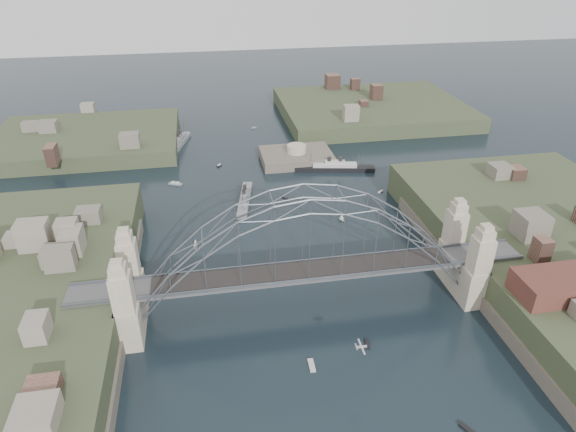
# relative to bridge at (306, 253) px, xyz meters

# --- Properties ---
(ground) EXTENTS (500.00, 500.00, 0.00)m
(ground) POSITION_rel_bridge_xyz_m (0.00, 0.00, -12.32)
(ground) COLOR black
(ground) RESTS_ON ground
(bridge) EXTENTS (84.00, 13.80, 24.60)m
(bridge) POSITION_rel_bridge_xyz_m (0.00, 0.00, 0.00)
(bridge) COLOR #4D4D4F
(bridge) RESTS_ON ground
(shore_east) EXTENTS (50.50, 90.00, 12.00)m
(shore_east) POSITION_rel_bridge_xyz_m (57.32, 0.00, -10.35)
(shore_east) COLOR #364026
(shore_east) RESTS_ON ground
(headland_nw) EXTENTS (60.00, 45.00, 9.00)m
(headland_nw) POSITION_rel_bridge_xyz_m (-55.00, 95.00, -11.82)
(headland_nw) COLOR #364026
(headland_nw) RESTS_ON ground
(headland_ne) EXTENTS (70.00, 55.00, 9.50)m
(headland_ne) POSITION_rel_bridge_xyz_m (50.00, 110.00, -11.57)
(headland_ne) COLOR #364026
(headland_ne) RESTS_ON ground
(fort_island) EXTENTS (22.00, 16.00, 9.40)m
(fort_island) POSITION_rel_bridge_xyz_m (12.00, 70.00, -12.66)
(fort_island) COLOR #585044
(fort_island) RESTS_ON ground
(wharf_shed) EXTENTS (20.00, 8.00, 4.00)m
(wharf_shed) POSITION_rel_bridge_xyz_m (44.00, -14.00, -2.32)
(wharf_shed) COLOR #592D26
(wharf_shed) RESTS_ON shore_east
(naval_cruiser_near) EXTENTS (6.12, 19.52, 5.81)m
(naval_cruiser_near) POSITION_rel_bridge_xyz_m (-6.81, 45.36, -11.42)
(naval_cruiser_near) COLOR gray
(naval_cruiser_near) RESTS_ON ground
(naval_cruiser_far) EXTENTS (7.23, 18.31, 6.17)m
(naval_cruiser_far) POSITION_rel_bridge_xyz_m (-24.21, 91.35, -11.36)
(naval_cruiser_far) COLOR gray
(naval_cruiser_far) RESTS_ON ground
(ocean_liner) EXTENTS (24.25, 7.86, 5.91)m
(ocean_liner) POSITION_rel_bridge_xyz_m (22.02, 61.02, -11.41)
(ocean_liner) COLOR black
(ocean_liner) RESTS_ON ground
(aeroplane) EXTENTS (1.76, 3.36, 0.49)m
(aeroplane) POSITION_rel_bridge_xyz_m (4.22, -20.21, -4.28)
(aeroplane) COLOR silver
(small_boat_a) EXTENTS (1.25, 2.36, 2.38)m
(small_boat_a) POSITION_rel_bridge_xyz_m (-20.17, 25.09, -11.43)
(small_boat_a) COLOR beige
(small_boat_a) RESTS_ON ground
(small_boat_b) EXTENTS (1.31, 1.87, 2.38)m
(small_boat_b) POSITION_rel_bridge_xyz_m (15.96, 31.17, -11.34)
(small_boat_b) COLOR beige
(small_boat_b) RESTS_ON ground
(small_boat_c) EXTENTS (1.01, 2.84, 0.45)m
(small_boat_c) POSITION_rel_bridge_xyz_m (-1.98, -15.14, -12.17)
(small_boat_c) COLOR beige
(small_boat_c) RESTS_ON ground
(small_boat_d) EXTENTS (1.85, 1.69, 0.45)m
(small_boat_d) POSITION_rel_bridge_xyz_m (30.81, 44.35, -12.17)
(small_boat_d) COLOR beige
(small_boat_d) RESTS_ON ground
(small_boat_e) EXTENTS (4.15, 2.96, 1.43)m
(small_boat_e) POSITION_rel_bridge_xyz_m (-25.30, 59.41, -12.05)
(small_boat_e) COLOR beige
(small_boat_e) RESTS_ON ground
(small_boat_f) EXTENTS (1.60, 1.73, 0.45)m
(small_boat_f) POSITION_rel_bridge_xyz_m (3.96, 45.33, -12.17)
(small_boat_f) COLOR beige
(small_boat_f) RESTS_ON ground
(small_boat_g) EXTENTS (1.79, 2.51, 0.45)m
(small_boat_g) POSITION_rel_bridge_xyz_m (17.38, -30.99, -12.17)
(small_boat_g) COLOR beige
(small_boat_g) RESTS_ON ground
(small_boat_h) EXTENTS (1.70, 1.92, 1.43)m
(small_boat_h) POSITION_rel_bridge_xyz_m (-12.25, 70.26, -12.03)
(small_boat_h) COLOR beige
(small_boat_h) RESTS_ON ground
(small_boat_i) EXTENTS (2.37, 1.07, 0.45)m
(small_boat_i) POSITION_rel_bridge_xyz_m (29.99, 14.45, -12.17)
(small_boat_i) COLOR beige
(small_boat_i) RESTS_ON ground
(small_boat_k) EXTENTS (2.15, 1.46, 0.45)m
(small_boat_k) POSITION_rel_bridge_xyz_m (2.40, 103.35, -12.17)
(small_boat_k) COLOR beige
(small_boat_k) RESTS_ON ground
(small_boat_l) EXTENTS (2.75, 1.24, 0.45)m
(small_boat_l) POSITION_rel_bridge_xyz_m (-34.90, 33.59, -12.17)
(small_boat_l) COLOR beige
(small_boat_l) RESTS_ON ground
(small_boat_m) EXTENTS (1.16, 2.25, 0.45)m
(small_boat_m) POSITION_rel_bridge_xyz_m (8.66, -12.00, -12.17)
(small_boat_m) COLOR beige
(small_boat_m) RESTS_ON ground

